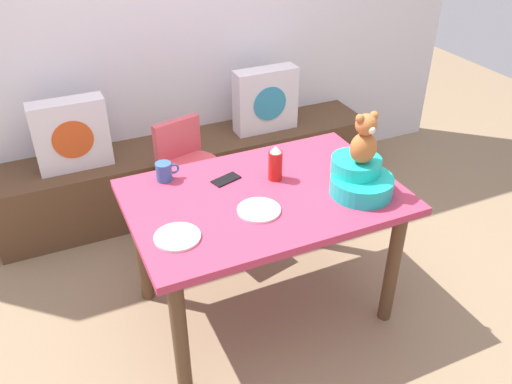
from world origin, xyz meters
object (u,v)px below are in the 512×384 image
at_px(highchair, 190,168).
at_px(dinner_plate_far, 177,237).
at_px(ketchup_bottle, 275,163).
at_px(coffee_mug, 164,172).
at_px(dinner_plate_near, 259,210).
at_px(cell_phone, 226,180).
at_px(pillow_floral_left, 71,135).
at_px(dining_table, 264,212).
at_px(teddy_bear, 364,140).
at_px(infant_seat_teal, 360,178).
at_px(pillow_floral_right, 265,100).

height_order(highchair, dinner_plate_far, highchair).
relative_size(ketchup_bottle, coffee_mug, 1.54).
bearing_deg(coffee_mug, dinner_plate_near, -54.92).
relative_size(dinner_plate_near, dinner_plate_far, 1.00).
xyz_separation_m(coffee_mug, cell_phone, (0.28, -0.13, -0.04)).
distance_m(pillow_floral_left, highchair, 0.75).
relative_size(dining_table, dinner_plate_near, 6.51).
bearing_deg(teddy_bear, dinner_plate_far, 179.76).
relative_size(pillow_floral_left, highchair, 0.56).
bearing_deg(dinner_plate_near, ketchup_bottle, 49.63).
height_order(pillow_floral_left, infant_seat_teal, same).
height_order(dinner_plate_near, cell_phone, dinner_plate_near).
bearing_deg(dinner_plate_far, teddy_bear, -0.24).
xyz_separation_m(dining_table, ketchup_bottle, (0.11, 0.10, 0.19)).
relative_size(infant_seat_teal, dinner_plate_near, 1.65).
bearing_deg(dining_table, coffee_mug, 141.28).
bearing_deg(pillow_floral_left, infant_seat_teal, -48.65).
relative_size(pillow_floral_left, ketchup_bottle, 2.38).
bearing_deg(highchair, teddy_bear, -58.27).
distance_m(highchair, infant_seat_teal, 1.11).
height_order(ketchup_bottle, cell_phone, ketchup_bottle).
relative_size(dining_table, highchair, 1.65).
height_order(ketchup_bottle, dinner_plate_near, ketchup_bottle).
distance_m(infant_seat_teal, dinner_plate_near, 0.51).
bearing_deg(infant_seat_teal, ketchup_bottle, 139.27).
height_order(coffee_mug, cell_phone, coffee_mug).
relative_size(pillow_floral_left, cell_phone, 3.06).
xyz_separation_m(pillow_floral_left, coffee_mug, (0.35, -0.84, 0.11)).
bearing_deg(ketchup_bottle, highchair, 111.28).
bearing_deg(coffee_mug, ketchup_bottle, -23.17).
relative_size(pillow_floral_left, dinner_plate_near, 2.20).
bearing_deg(infant_seat_teal, dinner_plate_far, 179.79).
bearing_deg(teddy_bear, infant_seat_teal, 90.00).
bearing_deg(dining_table, pillow_floral_left, 122.79).
height_order(pillow_floral_left, ketchup_bottle, ketchup_bottle).
xyz_separation_m(pillow_floral_right, dinner_plate_far, (-1.04, -1.32, 0.07)).
bearing_deg(infant_seat_teal, pillow_floral_right, 84.35).
height_order(pillow_floral_left, dining_table, pillow_floral_left).
bearing_deg(dinner_plate_far, coffee_mug, 79.80).
bearing_deg(dinner_plate_far, highchair, 69.33).
relative_size(pillow_floral_left, coffee_mug, 3.67).
relative_size(highchair, cell_phone, 5.49).
bearing_deg(pillow_floral_right, coffee_mug, -138.51).
xyz_separation_m(infant_seat_teal, cell_phone, (-0.54, 0.36, -0.07)).
height_order(dining_table, teddy_bear, teddy_bear).
xyz_separation_m(coffee_mug, dinner_plate_near, (0.31, -0.44, -0.04)).
distance_m(coffee_mug, dinner_plate_far, 0.49).
relative_size(pillow_floral_right, teddy_bear, 1.76).
bearing_deg(pillow_floral_right, ketchup_bottle, -112.86).
bearing_deg(ketchup_bottle, dining_table, -135.81).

